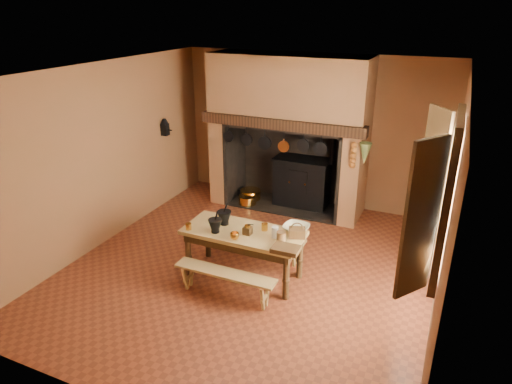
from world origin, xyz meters
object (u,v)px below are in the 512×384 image
Objects in this scene: coffee_grinder at (248,230)px; mixing_bowl at (296,228)px; work_table at (244,238)px; wicker_basket at (297,232)px; bench_front at (225,278)px; iron_range at (302,181)px.

coffee_grinder reaches higher than mixing_bowl.
coffee_grinder is (0.09, -0.06, 0.18)m from work_table.
coffee_grinder is at bearing 177.64° from wicker_basket.
work_table is 1.19× the size of bench_front.
wicker_basket is at bearing 20.75° from coffee_grinder.
mixing_bowl is (0.66, 0.29, 0.16)m from work_table.
iron_range is at bearing 87.12° from wicker_basket.
wicker_basket is at bearing -73.32° from iron_range.
bench_front is 8.30× the size of coffee_grinder.
bench_front is at bearing -96.93° from coffee_grinder.
bench_front is 0.70m from coffee_grinder.
iron_range is at bearing 96.33° from coffee_grinder.
wicker_basket reaches higher than work_table.
work_table is 0.21m from coffee_grinder.
bench_front is at bearing -89.31° from iron_range.
coffee_grinder is at bearing 79.51° from bench_front.
wicker_basket is (0.72, 0.70, 0.49)m from bench_front.
mixing_bowl is 0.17m from wicker_basket.
iron_range is 3.24m from bench_front.
iron_range reaches higher than mixing_bowl.
wicker_basket is at bearing -67.48° from mixing_bowl.
coffee_grinder is 0.64× the size of wicker_basket.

